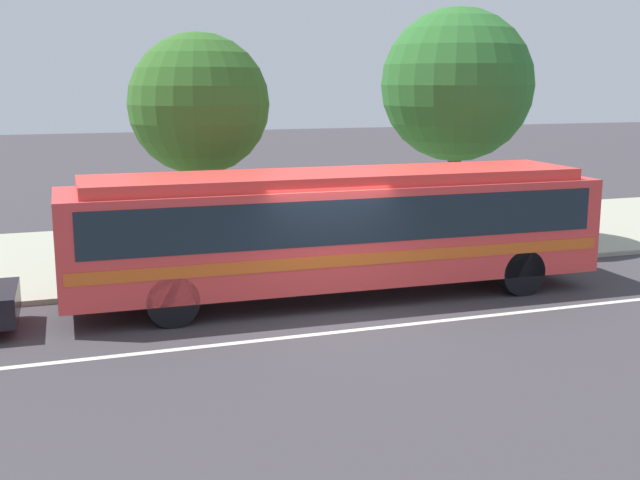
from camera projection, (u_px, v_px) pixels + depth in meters
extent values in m
plane|color=#3B373C|center=(337.00, 319.00, 15.52)|extent=(120.00, 120.00, 0.00)
cube|color=#A29F8A|center=(250.00, 247.00, 21.87)|extent=(60.00, 8.00, 0.12)
cube|color=silver|center=(353.00, 330.00, 14.78)|extent=(56.00, 0.16, 0.01)
cube|color=#DB3B39|center=(337.00, 231.00, 16.83)|extent=(11.32, 2.70, 2.01)
cube|color=#E33A35|center=(337.00, 177.00, 16.61)|extent=(10.41, 2.39, 0.24)
cube|color=#19232D|center=(337.00, 212.00, 16.75)|extent=(10.65, 2.71, 0.89)
cube|color=#D6591D|center=(336.00, 248.00, 16.90)|extent=(11.10, 2.72, 0.24)
cube|color=#19232D|center=(566.00, 200.00, 18.43)|extent=(0.17, 2.15, 0.97)
cylinder|color=black|center=(473.00, 252.00, 19.17)|extent=(1.01, 0.30, 1.00)
cylinder|color=black|center=(522.00, 272.00, 17.16)|extent=(1.01, 0.30, 1.00)
cylinder|color=black|center=(159.00, 275.00, 16.93)|extent=(1.01, 0.30, 1.00)
cylinder|color=black|center=(173.00, 301.00, 14.92)|extent=(1.01, 0.30, 1.00)
cylinder|color=navy|center=(105.00, 270.00, 17.06)|extent=(0.14, 0.14, 0.88)
cylinder|color=navy|center=(106.00, 269.00, 17.22)|extent=(0.14, 0.14, 0.88)
cylinder|color=#306BBB|center=(104.00, 235.00, 16.99)|extent=(0.39, 0.39, 0.62)
sphere|color=tan|center=(103.00, 216.00, 16.91)|extent=(0.20, 0.20, 0.20)
cylinder|color=#675A5F|center=(123.00, 262.00, 17.78)|extent=(0.14, 0.14, 0.91)
cylinder|color=#675A5F|center=(117.00, 262.00, 17.82)|extent=(0.14, 0.14, 0.91)
cylinder|color=#585657|center=(118.00, 228.00, 17.65)|extent=(0.47, 0.47, 0.65)
sphere|color=tan|center=(117.00, 208.00, 17.57)|extent=(0.22, 0.22, 0.22)
cylinder|color=#686250|center=(209.00, 260.00, 18.13)|extent=(0.14, 0.14, 0.86)
cylinder|color=#686250|center=(210.00, 258.00, 18.29)|extent=(0.14, 0.14, 0.86)
cylinder|color=gold|center=(208.00, 228.00, 18.07)|extent=(0.44, 0.44, 0.57)
sphere|color=#E2A276|center=(208.00, 211.00, 18.00)|extent=(0.21, 0.21, 0.21)
cylinder|color=brown|center=(202.00, 208.00, 19.67)|extent=(0.39, 0.39, 2.68)
sphere|color=#326424|center=(199.00, 104.00, 19.18)|extent=(3.39, 3.39, 3.39)
cylinder|color=brown|center=(453.00, 190.00, 22.39)|extent=(0.37, 0.37, 2.84)
sphere|color=#2D692B|center=(457.00, 85.00, 21.83)|extent=(4.16, 4.16, 4.16)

